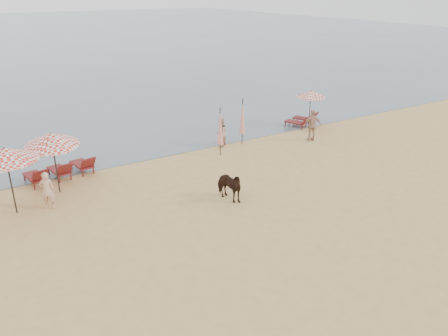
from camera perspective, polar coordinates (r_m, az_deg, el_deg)
The scene contains 13 objects.
ground at distance 14.46m, azimuth 10.49°, elevation -10.62°, with size 120.00×120.00×0.00m, color tan.
sea at distance 89.55m, azimuth -26.72°, elevation 15.37°, with size 160.00×140.00×0.06m, color #51606B.
lounger_cluster_left at distance 20.36m, azimuth -20.54°, elevation -0.23°, with size 2.99×2.08×0.60m.
lounger_cluster_right at distance 26.89m, azimuth 10.25°, elevation 6.22°, with size 2.02×1.98×0.57m.
umbrella_open_left_a at distance 17.31m, azimuth -26.69°, elevation 1.60°, with size 2.28×2.28×2.60m.
umbrella_open_left_b at distance 18.42m, azimuth -21.60°, elevation 3.53°, with size 2.09×2.13×2.66m.
umbrella_open_right at distance 26.75m, azimuth 11.29°, elevation 9.48°, with size 1.76×1.76×2.15m.
umbrella_closed_left at distance 21.43m, azimuth -0.51°, elevation 5.46°, with size 0.30×0.30×2.45m.
umbrella_closed_right at distance 23.04m, azimuth 2.42°, elevation 6.74°, with size 0.30×0.30×2.48m.
cow at distance 17.08m, azimuth 0.57°, elevation -2.35°, with size 0.67×1.47×1.24m, color black.
beachgoer_left at distance 17.74m, azimuth -22.10°, elevation -2.71°, with size 0.54×0.36×1.49m, color #DAA888.
beachgoer_right_a at distance 22.88m, azimuth -0.41°, elevation 4.61°, with size 0.73×0.57×1.50m, color tan.
beachgoer_right_b at distance 24.23m, azimuth 11.45°, elevation 5.48°, with size 1.02×0.42×1.74m, color tan.
Camera 1 is at (-8.36, -8.81, 7.85)m, focal length 35.00 mm.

